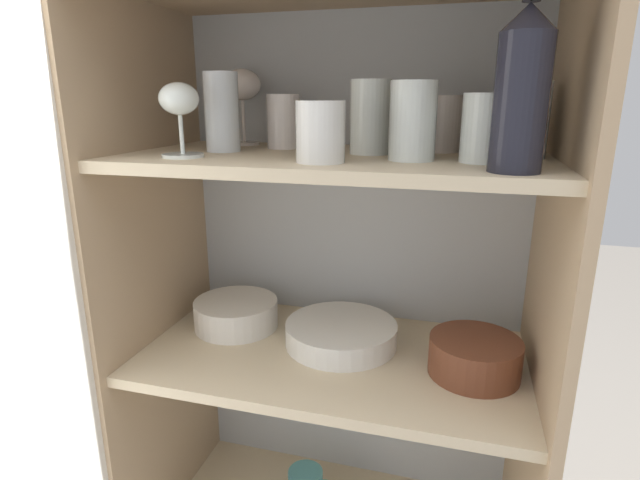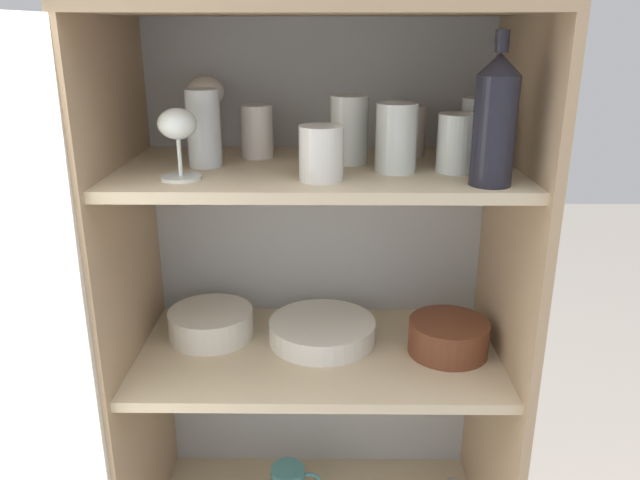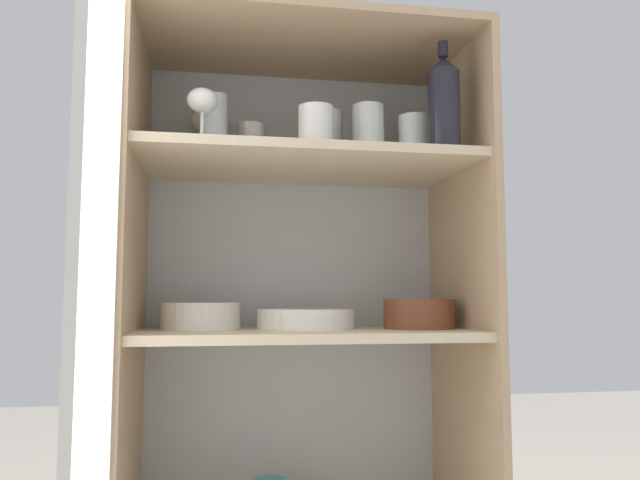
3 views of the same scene
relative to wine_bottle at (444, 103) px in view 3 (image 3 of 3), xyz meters
The scene contains 21 objects.
cupboard_back_panel 0.70m from the wine_bottle, 129.35° to the left, with size 0.77×0.02×1.40m, color #B2B7BC.
cupboard_side_left 0.86m from the wine_bottle, 167.86° to the left, with size 0.02×0.43×1.40m, color tan.
cupboard_side_right 0.57m from the wine_bottle, 57.61° to the left, with size 0.02×0.43×1.40m, color tan.
cupboard_top_panel 0.36m from the wine_bottle, 153.51° to the left, with size 0.77×0.43×0.02m, color tan.
shelf_board_middle 0.59m from the wine_bottle, 153.51° to the left, with size 0.73×0.39×0.02m, color beige.
shelf_board_upper 0.34m from the wine_bottle, 153.51° to the left, with size 0.73×0.39×0.02m, color beige.
cupboard_door 0.89m from the wine_bottle, 158.38° to the right, with size 0.03×0.38×1.40m.
tumbler_glass_0 0.51m from the wine_bottle, 164.26° to the left, with size 0.06×0.06×0.14m.
tumbler_glass_1 0.19m from the wine_bottle, 82.36° to the left, with size 0.08×0.08×0.12m.
tumbler_glass_2 0.18m from the wine_bottle, 146.48° to the left, with size 0.07×0.07×0.12m.
tumbler_glass_3 0.12m from the wine_bottle, 109.78° to the left, with size 0.07×0.07×0.10m.
tumbler_glass_4 0.47m from the wine_bottle, 151.02° to the left, with size 0.06×0.06×0.10m.
tumbler_glass_5 0.27m from the wine_bottle, 113.95° to the left, with size 0.07×0.07×0.10m.
tumbler_glass_6 0.29m from the wine_bottle, 142.68° to the left, with size 0.07×0.07×0.13m.
tumbler_glass_7 0.28m from the wine_bottle, behind, with size 0.08×0.08×0.09m.
wine_glass_0 0.58m from the wine_bottle, 151.77° to the left, with size 0.08×0.08×0.15m.
wine_glass_1 0.52m from the wine_bottle, behind, with size 0.07×0.07×0.12m.
wine_bottle is the anchor object (origin of this frame).
plate_stack_white 0.57m from the wine_bottle, 146.39° to the left, with size 0.22×0.22×0.04m.
mixing_bowl_large 0.72m from the wine_bottle, 158.68° to the left, with size 0.18×0.18×0.06m.
serving_bowl_small 0.47m from the wine_bottle, 97.67° to the left, with size 0.16×0.16×0.07m.
Camera 3 is at (-0.20, -1.20, 0.81)m, focal length 35.00 mm.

